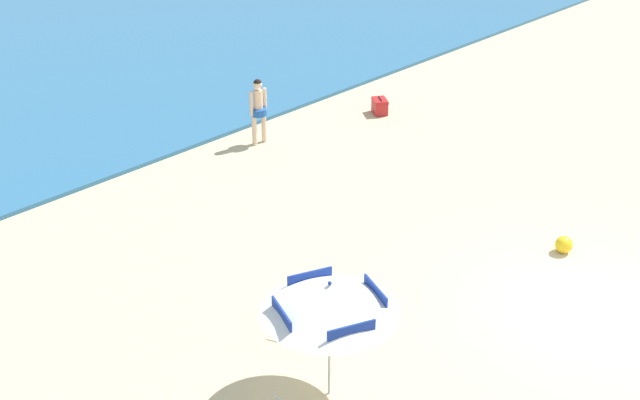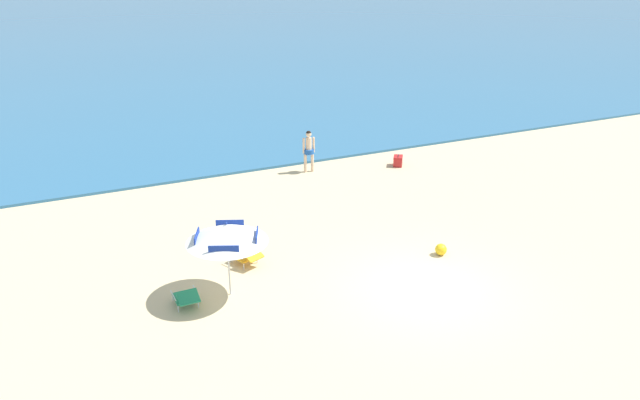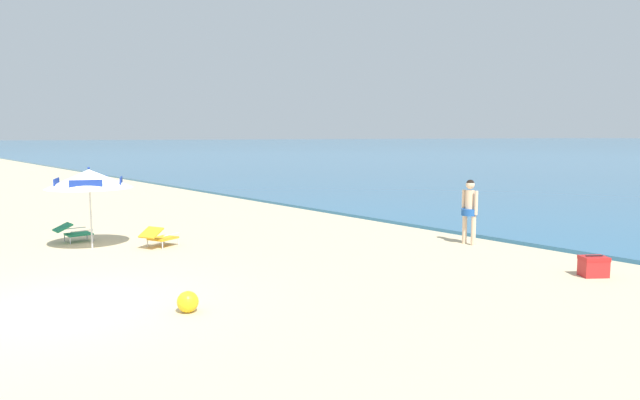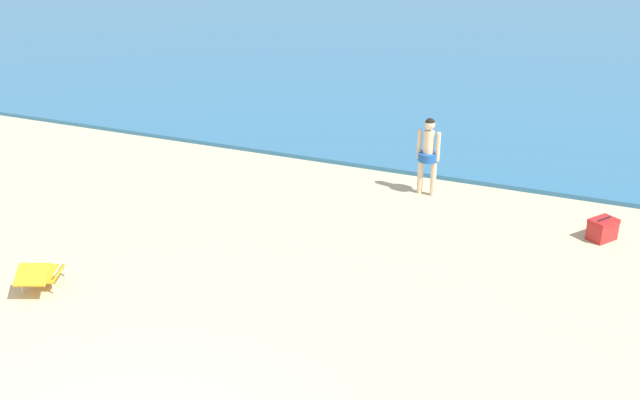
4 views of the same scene
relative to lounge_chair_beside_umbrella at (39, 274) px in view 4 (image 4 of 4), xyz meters
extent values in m
cube|color=gold|center=(-0.06, 0.13, -0.07)|extent=(0.72, 0.76, 0.04)
cube|color=gold|center=(0.10, -0.24, 0.13)|extent=(0.61, 0.55, 0.23)
cylinder|color=silver|center=(-0.39, 0.29, -0.18)|extent=(0.03, 0.03, 0.18)
cylinder|color=silver|center=(0.06, 0.49, -0.18)|extent=(0.03, 0.03, 0.18)
cylinder|color=silver|center=(-0.17, -0.23, -0.18)|extent=(0.03, 0.03, 0.18)
cylinder|color=silver|center=(0.28, -0.04, -0.18)|extent=(0.03, 0.03, 0.18)
cylinder|color=silver|center=(-0.31, 0.02, 0.05)|extent=(0.24, 0.51, 0.02)
cylinder|color=silver|center=(0.20, 0.24, 0.05)|extent=(0.24, 0.51, 0.02)
cylinder|color=beige|center=(4.74, 6.23, 0.13)|extent=(0.12, 0.12, 0.81)
cylinder|color=beige|center=(4.45, 6.26, 0.13)|extent=(0.12, 0.12, 0.81)
cylinder|color=#1E51A3|center=(4.60, 6.24, 0.55)|extent=(0.40, 0.40, 0.17)
cylinder|color=beige|center=(4.60, 6.24, 0.82)|extent=(0.22, 0.22, 0.57)
cylinder|color=beige|center=(4.80, 6.23, 0.80)|extent=(0.09, 0.09, 0.60)
cylinder|color=beige|center=(4.39, 6.26, 0.80)|extent=(0.09, 0.09, 0.60)
sphere|color=beige|center=(4.60, 6.24, 1.25)|extent=(0.22, 0.22, 0.22)
sphere|color=black|center=(4.60, 6.24, 1.27)|extent=(0.20, 0.20, 0.20)
cube|color=red|center=(8.12, 5.41, -0.11)|extent=(0.55, 0.59, 0.32)
cube|color=red|center=(8.12, 5.41, 0.09)|extent=(0.57, 0.61, 0.08)
cylinder|color=black|center=(8.12, 5.41, 0.14)|extent=(0.21, 0.29, 0.02)
camera|label=1|loc=(-8.18, -8.23, 8.29)|focal=48.26mm
camera|label=2|loc=(-4.44, -14.50, 7.84)|focal=34.59mm
camera|label=3|loc=(13.02, -5.45, 2.45)|focal=31.30mm
camera|label=4|loc=(8.11, -7.69, 5.66)|focal=41.29mm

